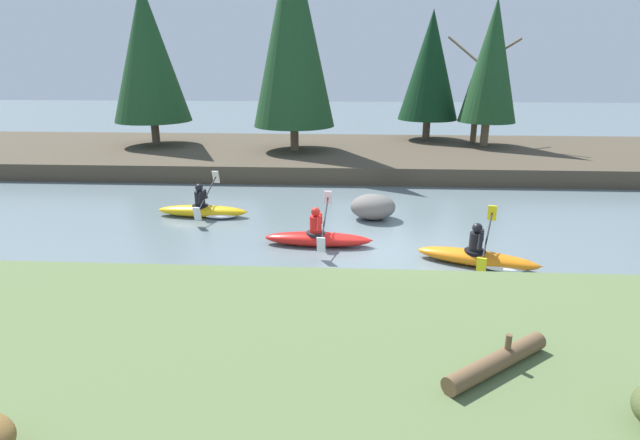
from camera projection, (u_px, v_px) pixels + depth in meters
The scene contains 13 objects.
ground_plane at pixel (392, 250), 12.34m from camera, with size 90.00×90.00×0.00m, color slate.
riverbank_near at pixel (432, 398), 6.39m from camera, with size 44.00×6.48×0.75m.
riverbank_far at pixel (373, 156), 22.59m from camera, with size 44.00×8.71×0.67m.
conifer_tree_far_left at pixel (147, 53), 22.16m from camera, with size 3.46×3.46×7.07m.
conifer_tree_left at pixel (293, 30), 20.53m from camera, with size 3.48×3.48×8.91m.
conifer_tree_mid_left at pixel (430, 66), 23.94m from camera, with size 2.90×2.90×6.08m.
conifer_tree_centre at pixel (492, 61), 22.08m from camera, with size 2.57×2.57×6.40m.
bare_tree_upstream at pixel (478, 92), 23.42m from camera, with size 2.81×2.77×5.02m.
kayaker_lead at pixel (482, 258), 11.37m from camera, with size 2.74×2.01×1.20m.
kayaker_middle at pixel (319, 237), 12.61m from camera, with size 2.78×2.07×1.20m.
kayaker_trailing at pixel (206, 210), 14.93m from camera, with size 2.78×2.07×1.20m.
boulder_midstream at pixel (373, 207), 14.65m from camera, with size 1.32×1.03×0.75m.
driftwood_log at pixel (497, 362), 6.30m from camera, with size 1.57×1.30×0.44m.
Camera 1 is at (-1.13, -11.58, 4.52)m, focal length 28.00 mm.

